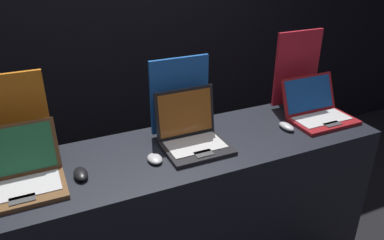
{
  "coord_description": "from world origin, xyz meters",
  "views": [
    {
      "loc": [
        -0.69,
        -1.25,
        1.9
      ],
      "look_at": [
        0.01,
        0.3,
        1.08
      ],
      "focal_mm": 35.0,
      "sensor_mm": 36.0,
      "label": 1
    }
  ],
  "objects_px": {
    "laptop_front": "(19,175)",
    "laptop_back": "(318,110)",
    "promo_stand_front": "(11,122)",
    "mouse_middle": "(155,159)",
    "mouse_front": "(81,174)",
    "mouse_back": "(286,126)",
    "laptop_middle": "(192,134)",
    "promo_stand_middle": "(180,98)",
    "promo_stand_back": "(296,71)"
  },
  "relations": [
    {
      "from": "promo_stand_front",
      "to": "laptop_back",
      "type": "bearing_deg",
      "value": -7.56
    },
    {
      "from": "laptop_back",
      "to": "promo_stand_back",
      "type": "bearing_deg",
      "value": 90.0
    },
    {
      "from": "promo_stand_front",
      "to": "mouse_middle",
      "type": "distance_m",
      "value": 0.68
    },
    {
      "from": "promo_stand_front",
      "to": "mouse_back",
      "type": "distance_m",
      "value": 1.42
    },
    {
      "from": "laptop_front",
      "to": "mouse_front",
      "type": "distance_m",
      "value": 0.25
    },
    {
      "from": "laptop_middle",
      "to": "promo_stand_back",
      "type": "distance_m",
      "value": 0.85
    },
    {
      "from": "laptop_back",
      "to": "laptop_middle",
      "type": "bearing_deg",
      "value": 178.67
    },
    {
      "from": "mouse_middle",
      "to": "promo_stand_front",
      "type": "bearing_deg",
      "value": 155.81
    },
    {
      "from": "mouse_front",
      "to": "promo_stand_middle",
      "type": "height_order",
      "value": "promo_stand_middle"
    },
    {
      "from": "laptop_front",
      "to": "laptop_back",
      "type": "height_order",
      "value": "laptop_front"
    },
    {
      "from": "laptop_front",
      "to": "laptop_back",
      "type": "bearing_deg",
      "value": 0.14
    },
    {
      "from": "promo_stand_front",
      "to": "promo_stand_middle",
      "type": "distance_m",
      "value": 0.83
    },
    {
      "from": "mouse_middle",
      "to": "promo_stand_middle",
      "type": "relative_size",
      "value": 0.24
    },
    {
      "from": "promo_stand_front",
      "to": "laptop_middle",
      "type": "xyz_separation_m",
      "value": [
        0.83,
        -0.2,
        -0.15
      ]
    },
    {
      "from": "laptop_middle",
      "to": "promo_stand_middle",
      "type": "height_order",
      "value": "promo_stand_middle"
    },
    {
      "from": "promo_stand_middle",
      "to": "mouse_back",
      "type": "xyz_separation_m",
      "value": [
        0.56,
        -0.22,
        -0.19
      ]
    },
    {
      "from": "laptop_front",
      "to": "mouse_middle",
      "type": "distance_m",
      "value": 0.6
    },
    {
      "from": "mouse_front",
      "to": "laptop_middle",
      "type": "relative_size",
      "value": 0.35
    },
    {
      "from": "promo_stand_front",
      "to": "promo_stand_back",
      "type": "relative_size",
      "value": 0.92
    },
    {
      "from": "laptop_middle",
      "to": "mouse_middle",
      "type": "relative_size",
      "value": 3.25
    },
    {
      "from": "laptop_middle",
      "to": "laptop_back",
      "type": "relative_size",
      "value": 0.88
    },
    {
      "from": "promo_stand_back",
      "to": "promo_stand_front",
      "type": "bearing_deg",
      "value": -179.64
    },
    {
      "from": "laptop_middle",
      "to": "mouse_middle",
      "type": "height_order",
      "value": "laptop_middle"
    },
    {
      "from": "laptop_front",
      "to": "mouse_front",
      "type": "height_order",
      "value": "laptop_front"
    },
    {
      "from": "mouse_front",
      "to": "mouse_back",
      "type": "height_order",
      "value": "mouse_front"
    },
    {
      "from": "promo_stand_front",
      "to": "promo_stand_middle",
      "type": "bearing_deg",
      "value": -2.58
    },
    {
      "from": "laptop_back",
      "to": "laptop_front",
      "type": "bearing_deg",
      "value": -179.86
    },
    {
      "from": "mouse_front",
      "to": "promo_stand_front",
      "type": "relative_size",
      "value": 0.26
    },
    {
      "from": "mouse_middle",
      "to": "laptop_front",
      "type": "bearing_deg",
      "value": 175.56
    },
    {
      "from": "mouse_middle",
      "to": "promo_stand_back",
      "type": "bearing_deg",
      "value": 14.93
    },
    {
      "from": "laptop_middle",
      "to": "promo_stand_middle",
      "type": "bearing_deg",
      "value": 90.0
    },
    {
      "from": "promo_stand_front",
      "to": "mouse_back",
      "type": "relative_size",
      "value": 3.92
    },
    {
      "from": "promo_stand_front",
      "to": "mouse_middle",
      "type": "height_order",
      "value": "promo_stand_front"
    },
    {
      "from": "mouse_front",
      "to": "mouse_middle",
      "type": "relative_size",
      "value": 1.13
    },
    {
      "from": "laptop_middle",
      "to": "laptop_back",
      "type": "distance_m",
      "value": 0.81
    },
    {
      "from": "laptop_middle",
      "to": "mouse_back",
      "type": "height_order",
      "value": "laptop_middle"
    },
    {
      "from": "promo_stand_front",
      "to": "laptop_middle",
      "type": "height_order",
      "value": "promo_stand_front"
    },
    {
      "from": "mouse_middle",
      "to": "promo_stand_middle",
      "type": "distance_m",
      "value": 0.38
    },
    {
      "from": "laptop_back",
      "to": "mouse_middle",
      "type": "bearing_deg",
      "value": -177.24
    },
    {
      "from": "mouse_front",
      "to": "promo_stand_front",
      "type": "xyz_separation_m",
      "value": [
        -0.25,
        0.26,
        0.19
      ]
    },
    {
      "from": "laptop_front",
      "to": "laptop_middle",
      "type": "bearing_deg",
      "value": 1.59
    },
    {
      "from": "laptop_back",
      "to": "promo_stand_back",
      "type": "distance_m",
      "value": 0.29
    },
    {
      "from": "laptop_middle",
      "to": "laptop_back",
      "type": "xyz_separation_m",
      "value": [
        0.81,
        -0.02,
        -0.01
      ]
    },
    {
      "from": "laptop_middle",
      "to": "mouse_middle",
      "type": "distance_m",
      "value": 0.25
    },
    {
      "from": "laptop_front",
      "to": "promo_stand_front",
      "type": "relative_size",
      "value": 0.81
    },
    {
      "from": "promo_stand_front",
      "to": "mouse_middle",
      "type": "relative_size",
      "value": 4.39
    },
    {
      "from": "mouse_front",
      "to": "mouse_back",
      "type": "xyz_separation_m",
      "value": [
        1.14,
        0.0,
        -0.0
      ]
    },
    {
      "from": "promo_stand_middle",
      "to": "promo_stand_back",
      "type": "xyz_separation_m",
      "value": [
        0.81,
        0.05,
        0.03
      ]
    },
    {
      "from": "laptop_front",
      "to": "mouse_back",
      "type": "bearing_deg",
      "value": -1.32
    },
    {
      "from": "mouse_middle",
      "to": "laptop_back",
      "type": "height_order",
      "value": "laptop_back"
    }
  ]
}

